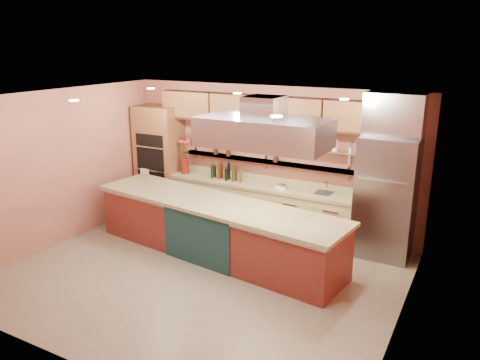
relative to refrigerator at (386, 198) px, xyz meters
The scene contains 21 objects.
floor 3.35m from the refrigerator, 137.68° to the right, with size 6.00×5.00×0.02m, color gray.
ceiling 3.63m from the refrigerator, 137.68° to the right, with size 6.00×5.00×0.02m, color black.
wall_back 2.40m from the refrigerator, behind, with size 6.00×0.04×2.80m, color #B06453.
wall_front 5.21m from the refrigerator, 116.86° to the right, with size 6.00×0.04×2.80m, color #B06453.
wall_left 5.77m from the refrigerator, 158.20° to the right, with size 0.04×5.00×2.80m, color #B06453.
wall_right 2.26m from the refrigerator, 73.10° to the right, with size 0.04×5.00×2.80m, color #B06453.
oven_stack 4.80m from the refrigerator, behind, with size 0.95×0.64×2.30m, color brown.
refrigerator is the anchor object (origin of this frame).
back_counter 2.47m from the refrigerator, behind, with size 3.84×0.64×0.93m, color tan.
wall_shelf_lower 2.43m from the refrigerator, behind, with size 3.60×0.26×0.03m, color #A8AAAF.
wall_shelf_upper 2.50m from the refrigerator, behind, with size 3.60×0.26×0.03m, color #A8AAAF.
upper_cabinets 2.69m from the refrigerator, behind, with size 4.60×0.36×0.55m, color brown.
range_hood 2.46m from the refrigerator, 140.33° to the right, with size 2.00×1.00×0.45m, color #A8AAAF.
ceiling_downlights 3.50m from the refrigerator, 140.46° to the right, with size 4.00×2.80×0.02m, color #FFE5A5.
island 2.95m from the refrigerator, 151.77° to the right, with size 4.64×1.01×0.97m, color maroon.
flower_vase 4.13m from the refrigerator, behind, with size 0.18×0.18×0.31m, color maroon.
oil_bottle_cluster 3.10m from the refrigerator, behind, with size 0.78×0.22×0.25m, color black.
kitchen_scale 1.92m from the refrigerator, behind, with size 0.18×0.13×0.10m, color white.
bar_faucet 1.08m from the refrigerator, behind, with size 0.03×0.03×0.23m, color silver.
copper_kettle 3.69m from the refrigerator, behind, with size 0.17×0.17×0.14m, color #C76A2D.
green_canister 3.13m from the refrigerator, behind, with size 0.16×0.16×0.19m, color #0E4324.
Camera 1 is at (3.75, -5.64, 3.57)m, focal length 35.00 mm.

